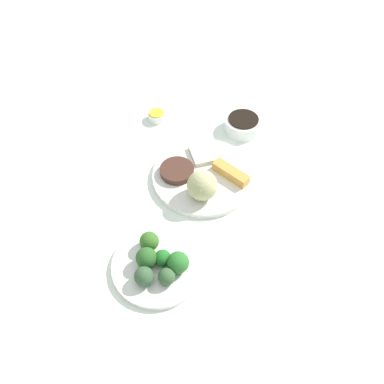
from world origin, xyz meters
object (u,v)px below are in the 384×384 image
at_px(main_plate, 204,177).
at_px(soy_sauce_bowl, 243,125).
at_px(broccoli_plate, 158,265).
at_px(sauce_ramekin_hot_mustard, 157,116).

distance_m(main_plate, soy_sauce_bowl, 0.23).
height_order(main_plate, broccoli_plate, main_plate).
bearing_deg(soy_sauce_bowl, main_plate, -35.90).
height_order(broccoli_plate, soy_sauce_bowl, soy_sauce_bowl).
distance_m(main_plate, broccoli_plate, 0.29).
distance_m(main_plate, sauce_ramekin_hot_mustard, 0.28).
relative_size(soy_sauce_bowl, sauce_ramekin_hot_mustard, 1.98).
bearing_deg(sauce_ramekin_hot_mustard, broccoli_plate, -1.00).
relative_size(main_plate, sauce_ramekin_hot_mustard, 5.02).
xyz_separation_m(broccoli_plate, sauce_ramekin_hot_mustard, (-0.52, 0.01, 0.00)).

